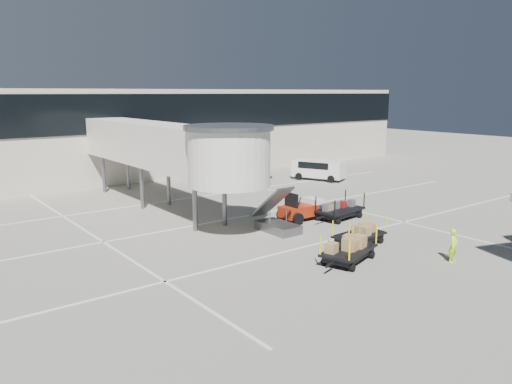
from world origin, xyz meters
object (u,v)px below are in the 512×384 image
Objects in this scene: box_cart_far at (349,251)px; suitcase_cart at (340,210)px; box_cart_near at (361,235)px; minivan at (317,168)px; baggage_tug at (302,210)px; ground_worker at (453,246)px.

suitcase_cart is at bearing 28.68° from box_cart_far.
box_cart_near is 0.72× the size of minivan.
suitcase_cart is 0.81× the size of minivan.
suitcase_cart is at bearing 51.66° from box_cart_near.
box_cart_near is at bearing -132.03° from suitcase_cart.
baggage_tug is 2.40m from suitcase_cart.
box_cart_near is 4.60m from ground_worker.
suitcase_cart is at bearing 67.43° from ground_worker.
minivan is at bearing 32.12° from box_cart_far.
ground_worker is at bearing -108.40° from suitcase_cart.
minivan is at bearing 49.01° from box_cart_near.
box_cart_near is 3.12m from box_cart_far.
minivan reaches higher than box_cart_far.
ground_worker is 0.32× the size of minivan.
suitcase_cart is (2.04, -1.26, -0.10)m from baggage_tug.
ground_worker is at bearing -77.51° from box_cart_near.
suitcase_cart is 8.18m from box_cart_far.
suitcase_cart is 8.89m from ground_worker.
suitcase_cart is 1.12× the size of box_cart_near.
box_cart_near is at bearing 94.63° from ground_worker.
box_cart_far is at bearing -141.08° from suitcase_cart.
box_cart_far is at bearing -152.70° from box_cart_near.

